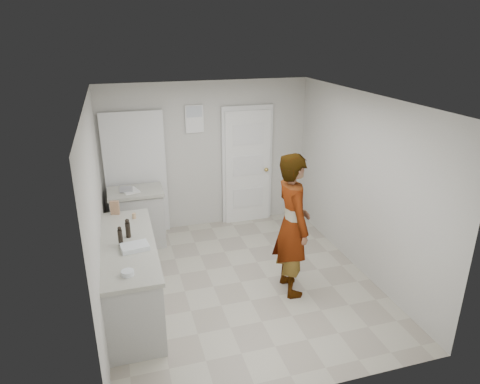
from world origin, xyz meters
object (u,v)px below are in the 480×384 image
object	(u,v)px
oil_cruet_a	(128,228)
baking_dish	(135,247)
person	(292,225)
oil_cruet_b	(120,236)
cake_mix_box	(115,208)
spice_jar	(134,216)
egg_bowl	(128,273)

from	to	relation	value
oil_cruet_a	baking_dish	size ratio (longest dim) A/B	0.72
person	oil_cruet_b	xyz separation A→B (m)	(-2.10, 0.09, 0.09)
person	oil_cruet_a	xyz separation A→B (m)	(-2.01, 0.29, 0.09)
cake_mix_box	spice_jar	world-z (taller)	cake_mix_box
spice_jar	baking_dish	bearing A→B (deg)	-92.94
person	baking_dish	bearing A→B (deg)	92.68
oil_cruet_b	baking_dish	bearing A→B (deg)	-41.78
cake_mix_box	person	bearing A→B (deg)	-12.05
person	oil_cruet_b	world-z (taller)	person
spice_jar	oil_cruet_b	distance (m)	0.76
cake_mix_box	egg_bowl	distance (m)	1.62
cake_mix_box	baking_dish	xyz separation A→B (m)	(0.19, -1.08, -0.07)
spice_jar	oil_cruet_a	distance (m)	0.55
person	oil_cruet_b	distance (m)	2.11
person	baking_dish	xyz separation A→B (m)	(-1.95, -0.04, 0.00)
cake_mix_box	oil_cruet_a	world-z (taller)	oil_cruet_a
cake_mix_box	oil_cruet_b	size ratio (longest dim) A/B	0.78
spice_jar	egg_bowl	size ratio (longest dim) A/B	0.56
oil_cruet_b	cake_mix_box	bearing A→B (deg)	92.64
oil_cruet_a	oil_cruet_b	world-z (taller)	oil_cruet_b
person	cake_mix_box	distance (m)	2.38
egg_bowl	person	bearing A→B (deg)	15.81
oil_cruet_a	baking_dish	world-z (taller)	oil_cruet_a
oil_cruet_b	egg_bowl	world-z (taller)	oil_cruet_b
person	baking_dish	world-z (taller)	person
spice_jar	oil_cruet_b	world-z (taller)	oil_cruet_b
spice_jar	egg_bowl	bearing A→B (deg)	-96.04
cake_mix_box	oil_cruet_a	distance (m)	0.76
spice_jar	oil_cruet_a	bearing A→B (deg)	-100.42
oil_cruet_b	egg_bowl	xyz separation A→B (m)	(0.04, -0.68, -0.09)
oil_cruet_a	egg_bowl	xyz separation A→B (m)	(-0.05, -0.87, -0.09)
oil_cruet_a	oil_cruet_b	distance (m)	0.22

